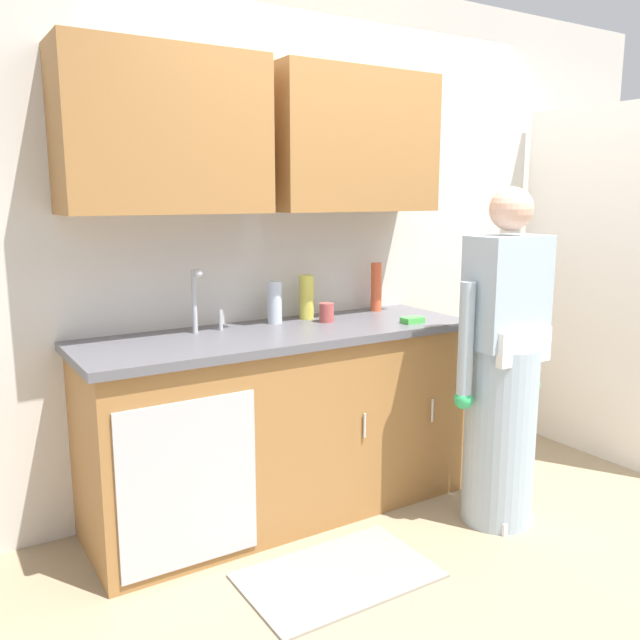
% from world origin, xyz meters
% --- Properties ---
extents(ground_plane, '(9.00, 9.00, 0.00)m').
position_xyz_m(ground_plane, '(0.00, 0.00, 0.00)').
color(ground_plane, '#998466').
extents(kitchen_wall_with_uppers, '(4.80, 0.44, 2.70)m').
position_xyz_m(kitchen_wall_with_uppers, '(-0.14, 0.99, 1.48)').
color(kitchen_wall_with_uppers, beige).
rests_on(kitchen_wall_with_uppers, ground).
extents(closet_door_panel, '(0.04, 1.10, 2.10)m').
position_xyz_m(closet_door_panel, '(1.45, 0.40, 1.05)').
color(closet_door_panel, silver).
rests_on(closet_door_panel, ground).
extents(counter_cabinet, '(1.90, 0.62, 0.90)m').
position_xyz_m(counter_cabinet, '(-0.55, 0.70, 0.45)').
color(counter_cabinet, '#9E6B38').
rests_on(counter_cabinet, ground).
extents(countertop, '(1.96, 0.66, 0.04)m').
position_xyz_m(countertop, '(-0.55, 0.70, 0.92)').
color(countertop, '#595960').
rests_on(countertop, counter_cabinet).
extents(sink, '(0.50, 0.36, 0.35)m').
position_xyz_m(sink, '(-0.89, 0.71, 0.93)').
color(sink, '#B7BABF').
rests_on(sink, counter_cabinet).
extents(person_at_sink, '(0.55, 0.34, 1.62)m').
position_xyz_m(person_at_sink, '(0.31, 0.06, 0.69)').
color(person_at_sink, white).
rests_on(person_at_sink, ground).
extents(floor_mat, '(0.80, 0.50, 0.01)m').
position_xyz_m(floor_mat, '(-0.64, 0.05, 0.01)').
color(floor_mat, gray).
rests_on(floor_mat, ground).
extents(bottle_cleaner_spray, '(0.07, 0.07, 0.22)m').
position_xyz_m(bottle_cleaner_spray, '(-0.49, 0.87, 1.05)').
color(bottle_cleaner_spray, silver).
rests_on(bottle_cleaner_spray, countertop).
extents(bottle_soap, '(0.08, 0.08, 0.23)m').
position_xyz_m(bottle_soap, '(-0.29, 0.89, 1.06)').
color(bottle_soap, '#D8D14C').
rests_on(bottle_soap, countertop).
extents(bottle_water_short, '(0.06, 0.06, 0.27)m').
position_xyz_m(bottle_water_short, '(0.17, 0.90, 1.08)').
color(bottle_water_short, '#E05933').
rests_on(bottle_water_short, countertop).
extents(cup_by_sink, '(0.08, 0.08, 0.10)m').
position_xyz_m(cup_by_sink, '(-0.25, 0.76, 0.99)').
color(cup_by_sink, '#B24C47').
rests_on(cup_by_sink, countertop).
extents(sponge, '(0.11, 0.07, 0.03)m').
position_xyz_m(sponge, '(0.11, 0.50, 0.96)').
color(sponge, '#4CBF4C').
rests_on(sponge, countertop).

